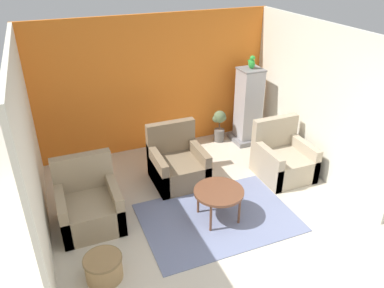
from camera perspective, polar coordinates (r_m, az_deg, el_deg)
ground_plane at (r=4.92m, az=8.25°, el=-18.33°), size 20.00×20.00×0.00m
wall_back_accent at (r=7.07m, az=-5.60°, el=9.08°), size 4.51×0.06×2.52m
wall_left at (r=5.16m, az=-23.51°, el=-0.68°), size 0.06×3.54×2.52m
wall_right at (r=6.60m, az=18.31°, el=6.35°), size 0.06×3.54×2.52m
area_rug at (r=5.61m, az=3.95°, el=-11.09°), size 2.20×1.54×0.01m
coffee_table at (r=5.35m, az=4.11°, el=-7.47°), size 0.72×0.72×0.49m
armchair_left at (r=5.53m, az=-15.38°, el=-9.09°), size 0.84×0.85×0.96m
armchair_right at (r=6.59m, az=13.62°, el=-2.35°), size 0.84×0.85×0.96m
armchair_middle at (r=6.25m, az=-2.23°, el=-3.27°), size 0.84×0.85×0.96m
birdcage at (r=7.49m, az=8.56°, el=5.48°), size 0.59×0.59×1.50m
parrot at (r=7.20m, az=9.07°, el=12.17°), size 0.12×0.21×0.26m
potted_plant at (r=7.52m, az=4.19°, el=3.12°), size 0.27×0.25×0.66m
wicker_basket at (r=4.79m, az=-13.32°, el=-17.81°), size 0.46×0.46×0.31m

